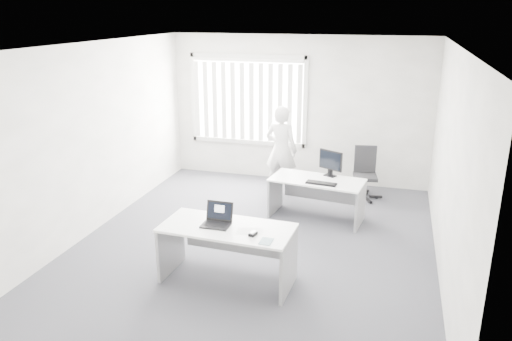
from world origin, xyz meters
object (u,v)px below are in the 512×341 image
(person, at_px, (281,150))
(monitor, at_px, (331,163))
(desk_near, at_px, (227,242))
(desk_far, at_px, (317,190))
(office_chair, at_px, (364,182))
(laptop, at_px, (215,216))

(person, height_order, monitor, person)
(person, bearing_deg, desk_near, 98.70)
(desk_near, relative_size, desk_far, 1.07)
(desk_far, bearing_deg, person, 136.84)
(office_chair, distance_m, laptop, 3.81)
(desk_near, xyz_separation_m, office_chair, (1.41, 3.42, -0.24))
(office_chair, height_order, person, person)
(desk_far, distance_m, monitor, 0.49)
(desk_far, relative_size, office_chair, 1.66)
(monitor, bearing_deg, person, 168.83)
(desk_near, height_order, office_chair, office_chair)
(office_chair, height_order, monitor, monitor)
(desk_near, relative_size, person, 1.01)
(person, distance_m, laptop, 3.28)
(laptop, height_order, monitor, monitor)
(laptop, bearing_deg, monitor, 67.55)
(desk_near, bearing_deg, monitor, 72.50)
(desk_near, xyz_separation_m, monitor, (0.91, 2.47, 0.35))
(desk_near, distance_m, monitor, 2.65)
(desk_near, relative_size, monitor, 3.85)
(monitor, bearing_deg, laptop, -85.70)
(desk_near, xyz_separation_m, laptop, (-0.14, -0.02, 0.34))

